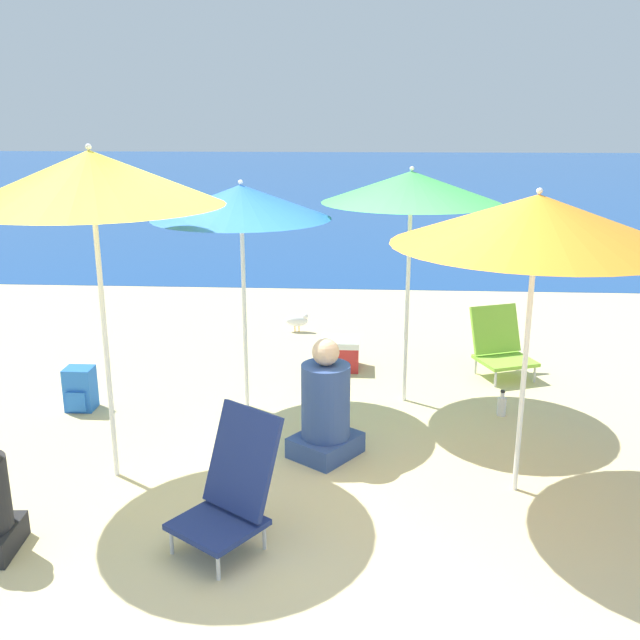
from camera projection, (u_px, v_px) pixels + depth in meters
ground_plane at (311, 497)px, 4.91m from camera, size 60.00×60.00×0.00m
sea_water at (356, 177)px, 29.89m from camera, size 60.00×40.00×0.01m
beach_umbrella_blue at (241, 202)px, 5.92m from camera, size 1.51×1.51×2.02m
beach_umbrella_yellow at (91, 179)px, 4.62m from camera, size 1.73×1.73×2.36m
beach_umbrella_green at (411, 187)px, 6.03m from camera, size 1.54×1.54×2.12m
beach_umbrella_orange at (537, 220)px, 4.48m from camera, size 1.85×1.85×2.10m
beach_chair_navy at (232, 487)px, 4.29m from camera, size 0.72×0.74×0.83m
beach_chair_lime at (500, 345)px, 7.14m from camera, size 0.67×0.70×0.68m
person_seated_near at (326, 409)px, 5.41m from camera, size 0.62×0.63×0.94m
backpack_blue at (80, 389)px, 6.32m from camera, size 0.24×0.24×0.39m
water_bottle at (502, 406)px, 6.21m from camera, size 0.08×0.08×0.23m
cooler_box at (340, 353)px, 7.36m from camera, size 0.39×0.36×0.32m
seagull at (298, 320)px, 8.60m from camera, size 0.27×0.11×0.23m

